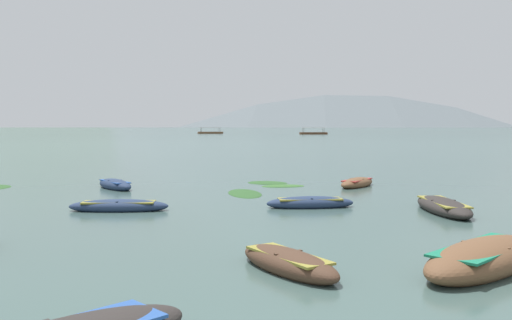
{
  "coord_description": "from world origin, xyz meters",
  "views": [
    {
      "loc": [
        0.28,
        -4.14,
        3.03
      ],
      "look_at": [
        -3.52,
        43.48,
        0.02
      ],
      "focal_mm": 38.24,
      "sensor_mm": 36.0,
      "label": 1
    }
  ],
  "objects": [
    {
      "name": "weed_patch_3",
      "position": [
        -0.53,
        23.03,
        0.0
      ],
      "size": [
        2.37,
        1.52,
        0.14
      ],
      "primitive_type": "ellipsoid",
      "rotation": [
        0.0,
        0.0,
        0.22
      ],
      "color": "#38662D",
      "rests_on": "ground"
    },
    {
      "name": "ground_plane",
      "position": [
        0.0,
        1500.0,
        0.0
      ],
      "size": [
        6000.0,
        6000.0,
        0.0
      ],
      "primitive_type": "plane",
      "color": "#425B56"
    },
    {
      "name": "ferry_1",
      "position": [
        5.22,
        190.65,
        0.45
      ],
      "size": [
        10.0,
        4.71,
        2.54
      ],
      "color": "brown",
      "rests_on": "ground"
    },
    {
      "name": "rowboat_0",
      "position": [
        5.34,
        15.34,
        0.19
      ],
      "size": [
        1.64,
        4.33,
        0.6
      ],
      "color": "#2D2826",
      "rests_on": "ground"
    },
    {
      "name": "rowboat_1",
      "position": [
        0.69,
        16.05,
        0.16
      ],
      "size": [
        3.4,
        1.58,
        0.51
      ],
      "color": "navy",
      "rests_on": "ground"
    },
    {
      "name": "mountain_1",
      "position": [
        -743.25,
        1445.45,
        122.94
      ],
      "size": [
        995.82,
        995.82,
        245.87
      ],
      "primitive_type": "cone",
      "color": "slate",
      "rests_on": "ground"
    },
    {
      "name": "weed_patch_2",
      "position": [
        -2.15,
        19.92,
        0.0
      ],
      "size": [
        2.22,
        3.63,
        0.14
      ],
      "primitive_type": "ellipsoid",
      "rotation": [
        0.0,
        0.0,
        1.81
      ],
      "color": "#2D5628",
      "rests_on": "ground"
    },
    {
      "name": "rowboat_6",
      "position": [
        3.16,
        23.22,
        0.18
      ],
      "size": [
        2.4,
        3.23,
        0.56
      ],
      "color": "brown",
      "rests_on": "ground"
    },
    {
      "name": "mountain_2",
      "position": [
        44.89,
        1613.8,
        257.13
      ],
      "size": [
        1369.5,
        1369.5,
        514.27
      ],
      "primitive_type": "cone",
      "color": "slate",
      "rests_on": "ground"
    },
    {
      "name": "rowboat_4",
      "position": [
        0.06,
        7.08,
        0.18
      ],
      "size": [
        2.64,
        3.03,
        0.56
      ],
      "color": "#4C3323",
      "rests_on": "ground"
    },
    {
      "name": "rowboat_5",
      "position": [
        4.2,
        7.55,
        0.24
      ],
      "size": [
        4.04,
        4.28,
        0.78
      ],
      "color": "brown",
      "rests_on": "ground"
    },
    {
      "name": "ferry_0",
      "position": [
        -33.96,
        203.63,
        0.45
      ],
      "size": [
        10.1,
        6.37,
        2.54
      ],
      "color": "brown",
      "rests_on": "ground"
    },
    {
      "name": "rowboat_10",
      "position": [
        -8.6,
        21.41,
        0.18
      ],
      "size": [
        2.84,
        3.12,
        0.58
      ],
      "color": "navy",
      "rests_on": "ground"
    },
    {
      "name": "rowboat_9",
      "position": [
        -6.15,
        14.71,
        0.16
      ],
      "size": [
        3.63,
        1.4,
        0.51
      ],
      "color": "navy",
      "rests_on": "ground"
    },
    {
      "name": "weed_patch_4",
      "position": [
        -1.4,
        24.5,
        0.0
      ],
      "size": [
        2.58,
        2.23,
        0.14
      ],
      "primitive_type": "ellipsoid",
      "rotation": [
        0.0,
        0.0,
        1.24
      ],
      "color": "#2D5628",
      "rests_on": "ground"
    }
  ]
}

